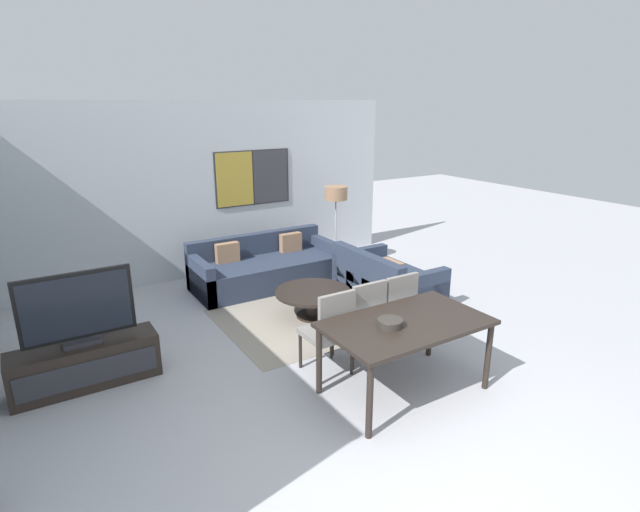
{
  "coord_description": "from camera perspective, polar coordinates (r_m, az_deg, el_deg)",
  "views": [
    {
      "loc": [
        -2.5,
        -2.33,
        2.79
      ],
      "look_at": [
        0.61,
        2.68,
        0.95
      ],
      "focal_mm": 28.0,
      "sensor_mm": 36.0,
      "label": 1
    }
  ],
  "objects": [
    {
      "name": "ground_plane",
      "position": [
        4.4,
        12.71,
        -22.43
      ],
      "size": [
        24.0,
        24.0,
        0.0
      ],
      "primitive_type": "plane",
      "color": "#B2B2B7"
    },
    {
      "name": "dining_table",
      "position": [
        4.94,
        9.79,
        -8.18
      ],
      "size": [
        1.59,
        0.94,
        0.76
      ],
      "color": "black",
      "rests_on": "ground_plane"
    },
    {
      "name": "coffee_table",
      "position": [
        6.68,
        -0.8,
        -4.72
      ],
      "size": [
        1.01,
        1.01,
        0.37
      ],
      "color": "black",
      "rests_on": "ground_plane"
    },
    {
      "name": "dining_chair_centre",
      "position": [
        5.5,
        4.85,
        -6.92
      ],
      "size": [
        0.46,
        0.46,
        0.96
      ],
      "color": "gray",
      "rests_on": "ground_plane"
    },
    {
      "name": "wall_back",
      "position": [
        8.27,
        -13.64,
        7.22
      ],
      "size": [
        7.04,
        0.09,
        2.8
      ],
      "color": "silver",
      "rests_on": "ground_plane"
    },
    {
      "name": "dining_chair_right",
      "position": [
        5.76,
        8.45,
        -5.87
      ],
      "size": [
        0.46,
        0.46,
        0.96
      ],
      "color": "gray",
      "rests_on": "ground_plane"
    },
    {
      "name": "tv_console",
      "position": [
        5.69,
        -25.18,
        -11.16
      ],
      "size": [
        1.4,
        0.41,
        0.46
      ],
      "color": "black",
      "rests_on": "ground_plane"
    },
    {
      "name": "area_rug",
      "position": [
        6.79,
        -0.79,
        -6.88
      ],
      "size": [
        2.41,
        1.93,
        0.01
      ],
      "color": "gray",
      "rests_on": "ground_plane"
    },
    {
      "name": "television",
      "position": [
        5.45,
        -25.99,
        -5.53
      ],
      "size": [
        1.06,
        0.2,
        0.75
      ],
      "color": "#2D2D33",
      "rests_on": "tv_console"
    },
    {
      "name": "dining_chair_left",
      "position": [
        5.22,
        1.19,
        -8.25
      ],
      "size": [
        0.46,
        0.46,
        0.96
      ],
      "color": "gray",
      "rests_on": "ground_plane"
    },
    {
      "name": "fruit_bowl",
      "position": [
        4.76,
        8.01,
        -7.53
      ],
      "size": [
        0.24,
        0.24,
        0.07
      ],
      "color": "#332D28",
      "rests_on": "dining_table"
    },
    {
      "name": "sofa_side",
      "position": [
        7.29,
        7.3,
        -3.08
      ],
      "size": [
        0.96,
        1.51,
        0.76
      ],
      "rotation": [
        0.0,
        0.0,
        1.57
      ],
      "color": "#2D384C",
      "rests_on": "ground_plane"
    },
    {
      "name": "floor_lamp",
      "position": [
        8.4,
        1.84,
        6.59
      ],
      "size": [
        0.38,
        0.38,
        1.43
      ],
      "color": "#2D2D33",
      "rests_on": "ground_plane"
    },
    {
      "name": "sofa_main",
      "position": [
        7.92,
        -6.36,
        -1.38
      ],
      "size": [
        2.28,
        0.96,
        0.76
      ],
      "color": "#2D384C",
      "rests_on": "ground_plane"
    }
  ]
}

